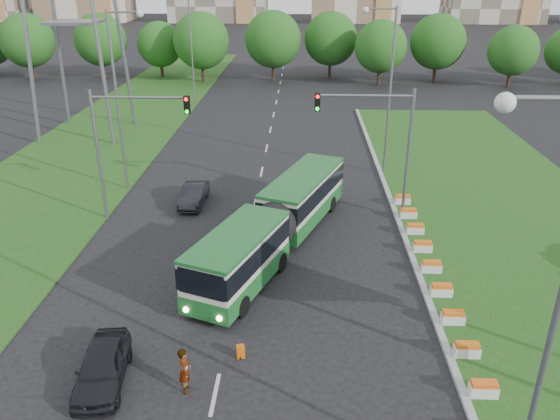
{
  "coord_description": "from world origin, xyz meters",
  "views": [
    {
      "loc": [
        0.01,
        -21.38,
        14.22
      ],
      "look_at": [
        -1.06,
        4.89,
        2.6
      ],
      "focal_mm": 35.0,
      "sensor_mm": 36.0,
      "label": 1
    }
  ],
  "objects_px": {
    "traffic_mast_left": "(123,136)",
    "articulated_bus": "(273,222)",
    "traffic_mast_median": "(382,134)",
    "car_left_far": "(194,195)",
    "car_left_near": "(102,367)",
    "shopping_trolley": "(241,352)",
    "pedestrian": "(185,370)"
  },
  "relations": [
    {
      "from": "articulated_bus",
      "to": "pedestrian",
      "type": "height_order",
      "value": "articulated_bus"
    },
    {
      "from": "articulated_bus",
      "to": "car_left_near",
      "type": "distance_m",
      "value": 12.48
    },
    {
      "from": "car_left_near",
      "to": "car_left_far",
      "type": "distance_m",
      "value": 17.04
    },
    {
      "from": "traffic_mast_median",
      "to": "articulated_bus",
      "type": "relative_size",
      "value": 0.5
    },
    {
      "from": "car_left_near",
      "to": "traffic_mast_left",
      "type": "bearing_deg",
      "value": 95.01
    },
    {
      "from": "traffic_mast_left",
      "to": "articulated_bus",
      "type": "relative_size",
      "value": 0.5
    },
    {
      "from": "car_left_far",
      "to": "car_left_near",
      "type": "bearing_deg",
      "value": -89.38
    },
    {
      "from": "traffic_mast_median",
      "to": "car_left_far",
      "type": "height_order",
      "value": "traffic_mast_median"
    },
    {
      "from": "traffic_mast_left",
      "to": "car_left_near",
      "type": "relative_size",
      "value": 1.92
    },
    {
      "from": "articulated_bus",
      "to": "car_left_far",
      "type": "height_order",
      "value": "articulated_bus"
    },
    {
      "from": "traffic_mast_left",
      "to": "car_left_far",
      "type": "relative_size",
      "value": 1.99
    },
    {
      "from": "articulated_bus",
      "to": "car_left_near",
      "type": "height_order",
      "value": "articulated_bus"
    },
    {
      "from": "traffic_mast_median",
      "to": "traffic_mast_left",
      "type": "bearing_deg",
      "value": -176.23
    },
    {
      "from": "traffic_mast_left",
      "to": "articulated_bus",
      "type": "xyz_separation_m",
      "value": [
        8.89,
        -3.47,
        -3.74
      ]
    },
    {
      "from": "traffic_mast_left",
      "to": "pedestrian",
      "type": "xyz_separation_m",
      "value": [
        6.29,
        -14.8,
        -4.43
      ]
    },
    {
      "from": "traffic_mast_left",
      "to": "articulated_bus",
      "type": "distance_m",
      "value": 10.25
    },
    {
      "from": "traffic_mast_median",
      "to": "shopping_trolley",
      "type": "bearing_deg",
      "value": -116.97
    },
    {
      "from": "articulated_bus",
      "to": "car_left_far",
      "type": "distance_m",
      "value": 8.21
    },
    {
      "from": "articulated_bus",
      "to": "traffic_mast_left",
      "type": "bearing_deg",
      "value": 179.64
    },
    {
      "from": "articulated_bus",
      "to": "pedestrian",
      "type": "xyz_separation_m",
      "value": [
        -2.59,
        -11.34,
        -0.7
      ]
    },
    {
      "from": "traffic_mast_median",
      "to": "car_left_far",
      "type": "relative_size",
      "value": 1.99
    },
    {
      "from": "car_left_near",
      "to": "car_left_far",
      "type": "height_order",
      "value": "car_left_near"
    },
    {
      "from": "car_left_near",
      "to": "shopping_trolley",
      "type": "xyz_separation_m",
      "value": [
        4.98,
        1.63,
        -0.44
      ]
    },
    {
      "from": "traffic_mast_left",
      "to": "shopping_trolley",
      "type": "height_order",
      "value": "traffic_mast_left"
    },
    {
      "from": "traffic_mast_left",
      "to": "car_left_near",
      "type": "distance_m",
      "value": 15.54
    },
    {
      "from": "articulated_bus",
      "to": "car_left_near",
      "type": "xyz_separation_m",
      "value": [
        -5.76,
        -11.03,
        -0.9
      ]
    },
    {
      "from": "traffic_mast_median",
      "to": "pedestrian",
      "type": "height_order",
      "value": "traffic_mast_median"
    },
    {
      "from": "car_left_near",
      "to": "shopping_trolley",
      "type": "height_order",
      "value": "car_left_near"
    },
    {
      "from": "traffic_mast_median",
      "to": "pedestrian",
      "type": "relative_size",
      "value": 4.37
    },
    {
      "from": "pedestrian",
      "to": "car_left_far",
      "type": "bearing_deg",
      "value": 0.65
    },
    {
      "from": "traffic_mast_median",
      "to": "shopping_trolley",
      "type": "distance_m",
      "value": 16.37
    },
    {
      "from": "car_left_near",
      "to": "car_left_far",
      "type": "xyz_separation_m",
      "value": [
        0.25,
        17.04,
        -0.05
      ]
    }
  ]
}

